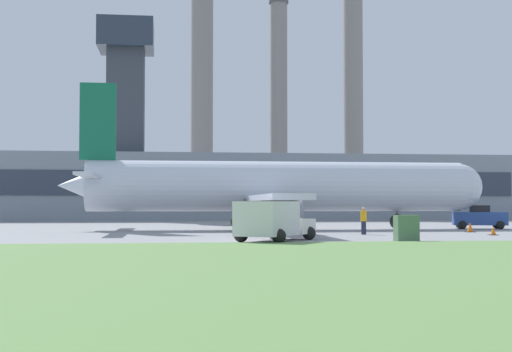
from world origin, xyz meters
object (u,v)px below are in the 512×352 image
at_px(airplane, 273,188).
at_px(baggage_truck, 273,221).
at_px(ground_crew_person, 364,221).
at_px(pushback_tug, 480,218).

height_order(airplane, baggage_truck, airplane).
distance_m(baggage_truck, ground_crew_person, 10.01).
xyz_separation_m(baggage_truck, ground_crew_person, (6.72, 7.41, -0.14)).
xyz_separation_m(airplane, ground_crew_person, (4.33, -8.81, -2.20)).
relative_size(pushback_tug, ground_crew_person, 2.51).
xyz_separation_m(pushback_tug, ground_crew_person, (-11.42, -8.75, 0.06)).
bearing_deg(baggage_truck, airplane, 81.62).
bearing_deg(ground_crew_person, baggage_truck, -132.18).
distance_m(pushback_tug, ground_crew_person, 14.39).
relative_size(pushback_tug, baggage_truck, 0.75).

